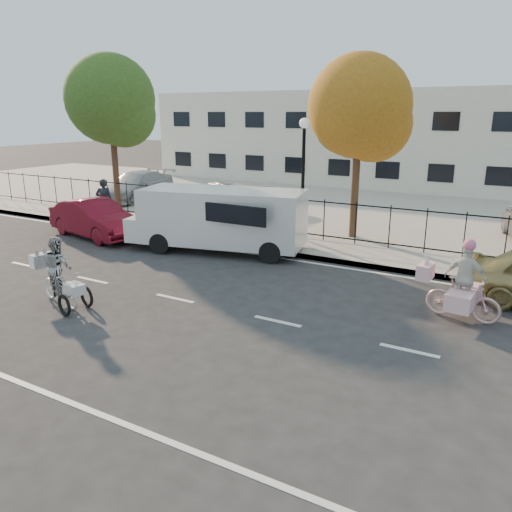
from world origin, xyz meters
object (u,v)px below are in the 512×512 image
Objects in this scene: pedestrian at (104,201)px; lot_car_b at (240,200)px; unicorn_bike at (462,290)px; white_van at (220,217)px; lot_car_a at (136,186)px; lamppost at (303,158)px; red_sedan at (95,219)px; zebra_trike at (59,279)px; lot_car_c at (218,198)px.

pedestrian is 0.37× the size of lot_car_b.
unicorn_bike reaches higher than lot_car_b.
lot_car_b is (-2.33, 5.16, -0.34)m from white_van.
white_van reaches higher than lot_car_b.
lot_car_a is at bearing 69.76° from unicorn_bike.
pedestrian reaches higher than lot_car_a.
lamppost reaches higher than unicorn_bike.
lamppost reaches higher than white_van.
red_sedan is at bearing 91.08° from pedestrian.
white_van is at bearing 6.40° from zebra_trike.
lot_car_c is at bearing -11.17° from lot_car_a.
lot_car_b is 1.28× the size of lot_car_c.
zebra_trike is at bearing 94.96° from pedestrian.
unicorn_bike is 0.44× the size of red_sedan.
lot_car_b is (4.07, 4.26, -0.24)m from pedestrian.
zebra_trike is 1.05× the size of unicorn_bike.
pedestrian is 5.26m from lot_car_c.
lot_car_a is (-11.37, 3.71, -2.22)m from lamppost.
lot_car_a is (-4.04, 6.71, 0.17)m from red_sedan.
white_van is 5.35m from red_sedan.
red_sedan is (-5.29, -0.70, -0.47)m from white_van.
zebra_trike is 0.32× the size of white_van.
zebra_trike is at bearing -61.36° from lot_car_b.
red_sedan is 0.87× the size of lot_car_b.
lot_car_a reaches higher than red_sedan.
lamppost is 12.17m from lot_car_a.
lamppost reaches higher than pedestrian.
zebra_trike is at bearing 118.92° from unicorn_bike.
lamppost is 2.12× the size of zebra_trike.
white_van is 1.47× the size of red_sedan.
unicorn_bike is (6.13, -4.57, -2.40)m from lamppost.
red_sedan is 6.31m from lot_car_c.
lot_car_a is 7.04m from lot_car_b.
zebra_trike is 11.98m from lot_car_c.
lot_car_c is (1.58, 6.10, 0.08)m from red_sedan.
red_sedan is at bearing 88.42° from unicorn_bike.
pedestrian is 0.48× the size of lot_car_c.
white_van reaches higher than pedestrian.
pedestrian is 5.90m from lot_car_b.
pedestrian is 5.88m from lot_car_a.
lamppost is 2.32× the size of pedestrian.
zebra_trike reaches higher than lot_car_b.
lot_car_a is at bearing 48.07° from zebra_trike.
unicorn_bike is 14.15m from lot_car_c.
lamppost is 0.67× the size of white_van.
zebra_trike is at bearing -107.92° from lamppost.
pedestrian is at bearing -65.31° from lot_car_a.
lamppost reaches higher than lot_car_a.
unicorn_bike is 0.39× the size of lot_car_b.
lot_car_b reaches higher than lot_car_c.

